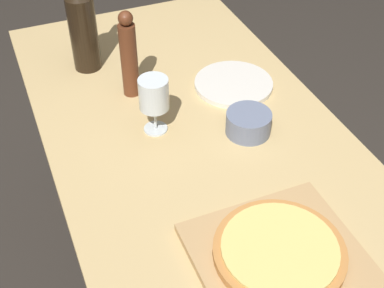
% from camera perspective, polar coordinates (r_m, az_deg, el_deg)
% --- Properties ---
extents(dining_table, '(0.75, 1.77, 0.78)m').
position_cam_1_polar(dining_table, '(1.35, 2.94, -5.91)').
color(dining_table, tan).
rests_on(dining_table, ground_plane).
extents(cutting_board, '(0.33, 0.31, 0.02)m').
position_cam_1_polar(cutting_board, '(1.12, 9.00, -11.88)').
color(cutting_board, tan).
rests_on(cutting_board, dining_table).
extents(pizza, '(0.27, 0.27, 0.02)m').
position_cam_1_polar(pizza, '(1.10, 9.11, -11.24)').
color(pizza, '#BC7A3D').
rests_on(pizza, cutting_board).
extents(wine_bottle, '(0.08, 0.08, 0.34)m').
position_cam_1_polar(wine_bottle, '(1.61, -11.59, 12.20)').
color(wine_bottle, black).
rests_on(wine_bottle, dining_table).
extents(pepper_mill, '(0.05, 0.05, 0.25)m').
position_cam_1_polar(pepper_mill, '(1.47, -6.76, 9.32)').
color(pepper_mill, '#5B2D19').
rests_on(pepper_mill, dining_table).
extents(wine_glass, '(0.08, 0.08, 0.16)m').
position_cam_1_polar(wine_glass, '(1.34, -4.10, 5.19)').
color(wine_glass, silver).
rests_on(wine_glass, dining_table).
extents(small_bowl, '(0.12, 0.12, 0.06)m').
position_cam_1_polar(small_bowl, '(1.38, 6.04, 2.24)').
color(small_bowl, slate).
rests_on(small_bowl, dining_table).
extents(dinner_plate, '(0.23, 0.23, 0.01)m').
position_cam_1_polar(dinner_plate, '(1.56, 4.46, 6.41)').
color(dinner_plate, silver).
rests_on(dinner_plate, dining_table).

